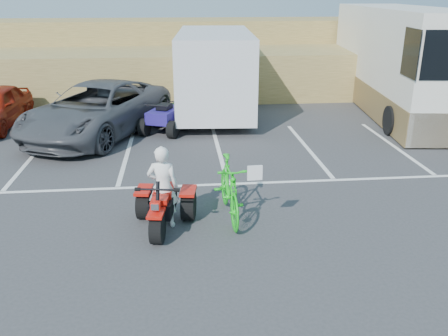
{
  "coord_description": "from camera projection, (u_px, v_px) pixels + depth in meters",
  "views": [
    {
      "loc": [
        -1.16,
        -8.36,
        4.47
      ],
      "look_at": [
        -0.25,
        0.88,
        1.0
      ],
      "focal_mm": 38.0,
      "sensor_mm": 36.0,
      "label": 1
    }
  ],
  "objects": [
    {
      "name": "quad_atv_blue",
      "position": [
        165.0,
        132.0,
        15.99
      ],
      "size": [
        1.77,
        2.0,
        1.08
      ],
      "primitive_type": null,
      "rotation": [
        0.0,
        0.0,
        -0.38
      ],
      "color": "navy",
      "rests_on": "ground"
    },
    {
      "name": "rider",
      "position": [
        163.0,
        187.0,
        9.36
      ],
      "size": [
        0.67,
        0.49,
        1.69
      ],
      "primitive_type": "imported",
      "rotation": [
        0.0,
        0.0,
        2.99
      ],
      "color": "white",
      "rests_on": "ground"
    },
    {
      "name": "grass_embankment",
      "position": [
        200.0,
        57.0,
        23.4
      ],
      "size": [
        40.0,
        8.5,
        3.1
      ],
      "color": "olive",
      "rests_on": "ground"
    },
    {
      "name": "cargo_trailer",
      "position": [
        215.0,
        70.0,
        17.85
      ],
      "size": [
        3.08,
        6.77,
        3.08
      ],
      "rotation": [
        0.0,
        0.0,
        -0.07
      ],
      "color": "silver",
      "rests_on": "ground"
    },
    {
      "name": "red_trike_atv",
      "position": [
        163.0,
        228.0,
        9.52
      ],
      "size": [
        1.46,
        1.8,
        1.06
      ],
      "primitive_type": null,
      "rotation": [
        0.0,
        0.0,
        -0.15
      ],
      "color": "red",
      "rests_on": "ground"
    },
    {
      "name": "grey_pickup",
      "position": [
        97.0,
        110.0,
        15.45
      ],
      "size": [
        5.07,
        6.73,
        1.7
      ],
      "primitive_type": "imported",
      "rotation": [
        0.0,
        0.0,
        -0.42
      ],
      "color": "#43454A",
      "rests_on": "ground"
    },
    {
      "name": "rv_motorhome",
      "position": [
        398.0,
        67.0,
        18.65
      ],
      "size": [
        3.91,
        10.97,
        3.86
      ],
      "rotation": [
        0.0,
        0.0,
        -0.11
      ],
      "color": "silver",
      "rests_on": "ground"
    },
    {
      "name": "parking_stripes",
      "position": [
        252.0,
        160.0,
        13.33
      ],
      "size": [
        28.0,
        5.16,
        0.01
      ],
      "color": "white",
      "rests_on": "ground"
    },
    {
      "name": "green_dirt_bike",
      "position": [
        229.0,
        189.0,
        9.79
      ],
      "size": [
        0.71,
        2.15,
        1.28
      ],
      "primitive_type": "imported",
      "rotation": [
        0.0,
        0.0,
        0.05
      ],
      "color": "#14BF19",
      "rests_on": "ground"
    },
    {
      "name": "quad_atv_green",
      "position": [
        180.0,
        122.0,
        17.3
      ],
      "size": [
        1.34,
        1.57,
        0.88
      ],
      "primitive_type": null,
      "rotation": [
        0.0,
        0.0,
        -0.28
      ],
      "color": "#195413",
      "rests_on": "ground"
    },
    {
      "name": "ground",
      "position": [
        241.0,
        230.0,
        9.46
      ],
      "size": [
        100.0,
        100.0,
        0.0
      ],
      "primitive_type": "plane",
      "color": "#373739",
      "rests_on": "ground"
    }
  ]
}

